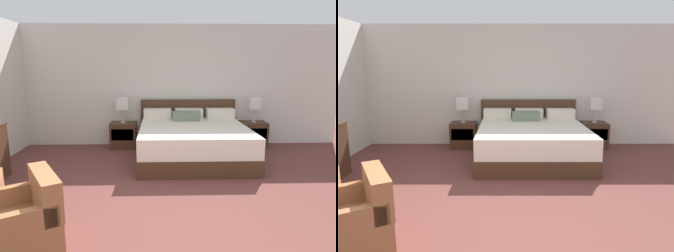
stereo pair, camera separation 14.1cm
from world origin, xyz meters
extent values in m
plane|color=brown|center=(0.00, 0.00, 0.00)|extent=(11.81, 11.81, 0.00)
cube|color=beige|center=(0.00, 3.97, 1.27)|extent=(7.30, 0.06, 2.53)
cube|color=#422819|center=(0.38, 2.81, 0.14)|extent=(1.93, 2.06, 0.28)
cube|color=beige|center=(0.38, 2.81, 0.45)|extent=(1.91, 2.04, 0.33)
cube|color=#422819|center=(0.38, 3.87, 0.49)|extent=(2.00, 0.05, 0.98)
cube|color=beige|center=(-0.27, 3.68, 0.71)|extent=(0.56, 0.28, 0.20)
cube|color=beige|center=(0.38, 3.68, 0.71)|extent=(0.56, 0.28, 0.20)
cube|color=beige|center=(1.03, 3.68, 0.71)|extent=(0.56, 0.28, 0.20)
cube|color=slate|center=(0.30, 3.41, 0.70)|extent=(0.54, 0.22, 0.18)
cube|color=#422819|center=(-0.98, 3.66, 0.27)|extent=(0.53, 0.42, 0.53)
cube|color=black|center=(-0.98, 3.45, 0.32)|extent=(0.45, 0.01, 0.23)
cube|color=#422819|center=(1.74, 3.66, 0.27)|extent=(0.53, 0.42, 0.53)
cube|color=black|center=(1.74, 3.45, 0.32)|extent=(0.45, 0.01, 0.23)
cylinder|color=#B7B7BC|center=(-0.98, 3.66, 0.54)|extent=(0.11, 0.11, 0.02)
cylinder|color=#B7B7BC|center=(-0.98, 3.66, 0.68)|extent=(0.02, 0.02, 0.26)
cube|color=silver|center=(-0.98, 3.66, 0.92)|extent=(0.24, 0.24, 0.24)
cylinder|color=#B7B7BC|center=(1.74, 3.66, 0.54)|extent=(0.11, 0.11, 0.02)
cylinder|color=#B7B7BC|center=(1.74, 3.66, 0.68)|extent=(0.02, 0.02, 0.26)
cube|color=silver|center=(1.74, 3.66, 0.92)|extent=(0.24, 0.24, 0.24)
cube|color=#935B38|center=(-1.48, -0.07, 0.20)|extent=(0.93, 0.93, 0.40)
cube|color=#935B38|center=(-1.25, 0.07, 0.58)|extent=(0.49, 0.66, 0.36)
cube|color=#935B38|center=(-1.33, -0.33, 0.49)|extent=(0.58, 0.40, 0.18)
cube|color=#935B38|center=(-1.63, 0.18, 0.49)|extent=(0.58, 0.40, 0.18)
camera|label=1|loc=(-0.24, -2.45, 1.66)|focal=32.00mm
camera|label=2|loc=(-0.09, -2.45, 1.66)|focal=32.00mm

